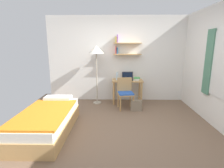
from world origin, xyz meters
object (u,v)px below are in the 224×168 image
laptop (127,78)px  handbag (136,105)px  book_stack (136,79)px  bed (48,121)px  water_bottle (117,76)px  desk_chair (125,92)px  desk (127,85)px  standing_lamp (96,52)px

laptop → handbag: 0.98m
laptop → book_stack: size_ratio=1.34×
bed → water_bottle: water_bottle is taller
desk_chair → book_stack: desk_chair is taller
desk → desk_chair: bearing=-99.8°
desk_chair → bed: bearing=-139.4°
bed → handbag: bed is taller
bed → desk_chair: (1.64, 1.41, 0.23)m
desk_chair → book_stack: size_ratio=3.35×
water_bottle → book_stack: (0.57, 0.01, -0.08)m
bed → handbag: size_ratio=4.15×
handbag → desk: bearing=106.9°
desk → book_stack: bearing=-5.7°
bed → desk: 2.57m
bed → standing_lamp: 2.38m
water_bottle → book_stack: size_ratio=0.94×
desk_chair → laptop: size_ratio=2.49×
bed → handbag: bearing=32.2°
handbag → book_stack: bearing=84.1°
desk → desk_chair: desk_chair is taller
book_stack → laptop: bearing=160.6°
desk_chair → standing_lamp: 1.41m
standing_lamp → water_bottle: bearing=2.0°
laptop → handbag: laptop is taller
handbag → bed: bearing=-147.8°
handbag → standing_lamp: bearing=151.0°
laptop → handbag: bearing=-75.2°
desk → standing_lamp: (-0.91, -0.05, 0.97)m
standing_lamp → water_bottle: (0.61, 0.02, -0.70)m
desk_chair → book_stack: (0.35, 0.45, 0.28)m
standing_lamp → laptop: standing_lamp is taller
desk → handbag: (0.20, -0.67, -0.40)m
standing_lamp → desk_chair: bearing=-27.1°
desk_chair → standing_lamp: standing_lamp is taller
laptop → handbag: (0.19, -0.74, -0.61)m
water_bottle → handbag: (0.51, -0.64, -0.67)m
standing_lamp → water_bottle: 0.93m
desk → laptop: laptop is taller
desk → book_stack: 0.33m
standing_lamp → laptop: size_ratio=5.05×
bed → book_stack: 2.77m
laptop → water_bottle: size_ratio=1.43×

